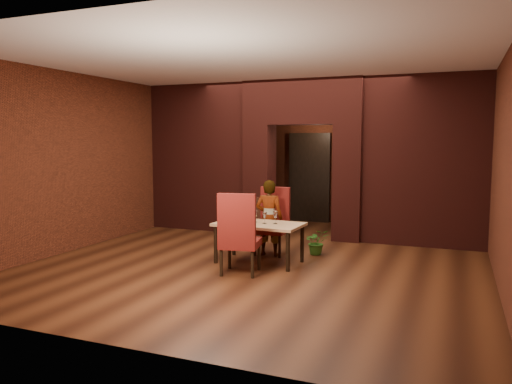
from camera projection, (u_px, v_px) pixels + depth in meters
floor at (268, 257)px, 8.50m from camera, size 8.00×8.00×0.00m
ceiling at (269, 66)px, 8.17m from camera, size 7.00×8.00×0.04m
wall_back at (327, 156)px, 12.03m from camera, size 7.00×0.04×3.20m
wall_front at (118, 183)px, 4.64m from camera, size 7.00×0.04×3.20m
wall_left at (99, 160)px, 9.64m from camera, size 0.04×8.00×3.20m
wall_right at (501, 168)px, 7.03m from camera, size 0.04×8.00×3.20m
pillar_left at (260, 180)px, 10.58m from camera, size 0.55×0.55×2.30m
pillar_right at (349, 183)px, 9.87m from camera, size 0.55×0.55×2.30m
lintel at (303, 102)px, 10.06m from camera, size 2.45×0.55×0.90m
wing_wall_left at (200, 158)px, 11.06m from camera, size 2.28×0.35×3.20m
wing_wall_right at (424, 161)px, 9.30m from camera, size 2.28×0.35×3.20m
vent_panel at (254, 210)px, 10.37m from camera, size 0.40×0.03×0.50m
rear_door at (310, 179)px, 12.18m from camera, size 0.90×0.08×2.10m
rear_door_frame at (309, 179)px, 12.14m from camera, size 1.02×0.04×2.22m
dining_table at (259, 243)px, 8.11m from camera, size 1.43×0.85×0.65m
chair_far at (271, 221)px, 8.70m from camera, size 0.54×0.54×1.16m
chair_near at (240, 233)px, 7.44m from camera, size 0.65×0.65×1.23m
person_seated at (269, 218)px, 8.58m from camera, size 0.50×0.35×1.31m
wine_glass_a at (255, 216)px, 8.15m from camera, size 0.08×0.08×0.19m
wine_glass_b at (265, 218)px, 8.02m from camera, size 0.07×0.07×0.18m
wine_glass_c at (275, 217)px, 8.00m from camera, size 0.08×0.08×0.20m
tasting_sheet at (244, 224)px, 7.98m from camera, size 0.37×0.30×0.00m
wine_bucket at (230, 215)px, 8.22m from camera, size 0.17×0.17×0.21m
water_bottle at (237, 212)px, 8.27m from camera, size 0.07×0.07×0.28m
potted_plant at (317, 242)px, 8.69m from camera, size 0.52×0.50×0.45m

